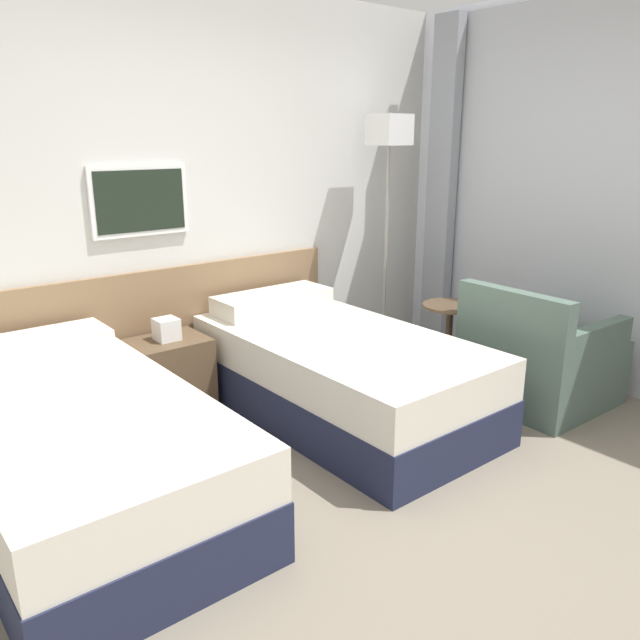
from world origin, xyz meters
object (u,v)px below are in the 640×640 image
nightstand (170,374)px  armchair (539,363)px  bed_near_door (81,451)px  floor_lamp (389,151)px  bed_near_window (339,373)px  side_table (449,331)px

nightstand → armchair: size_ratio=0.73×
bed_near_door → floor_lamp: (2.70, 0.69, 1.34)m
nightstand → floor_lamp: size_ratio=0.33×
bed_near_door → nightstand: bearing=42.0°
nightstand → armchair: armchair is taller
bed_near_door → nightstand: bed_near_door is taller
bed_near_window → nightstand: size_ratio=3.16×
nightstand → armchair: (1.98, -1.42, 0.02)m
floor_lamp → armchair: (0.09, -1.38, -1.35)m
nightstand → bed_near_window: bearing=-42.0°
bed_near_window → side_table: 0.93m
bed_near_window → side_table: (0.91, -0.12, 0.13)m
floor_lamp → side_table: bearing=-101.1°
floor_lamp → side_table: (-0.16, -0.81, -1.21)m
nightstand → side_table: size_ratio=1.03×
bed_near_window → side_table: bed_near_window is taller
bed_near_window → floor_lamp: bearing=32.6°
bed_near_window → armchair: 1.35m
bed_near_door → armchair: bearing=-13.8°
bed_near_door → side_table: 2.55m
nightstand → floor_lamp: bearing=-1.4°
side_table → bed_near_door: bearing=177.3°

